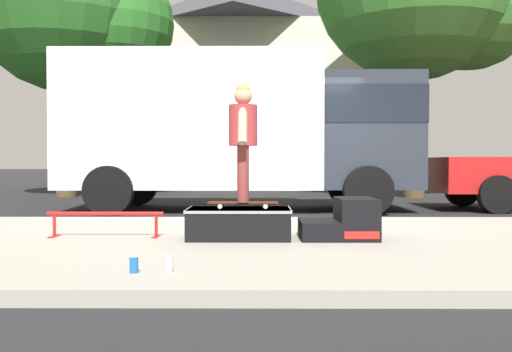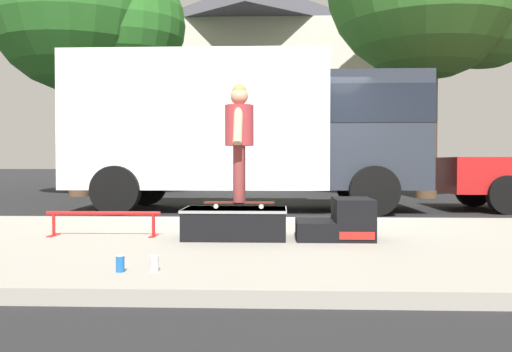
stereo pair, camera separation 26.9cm
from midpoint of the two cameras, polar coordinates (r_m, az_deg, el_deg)
ground_plane at (r=9.27m, az=3.49°, el=-4.57°), size 140.00×140.00×0.00m
sidewalk_slab at (r=6.29m, az=5.00°, el=-6.86°), size 50.00×5.00×0.12m
skate_box at (r=6.32m, az=-2.93°, el=-4.64°), size 1.14×0.73×0.33m
kicker_ramp at (r=6.36m, az=7.66°, el=-4.56°), size 0.83×0.73×0.45m
grind_rail at (r=6.68m, az=-16.01°, el=-4.10°), size 1.31×0.28×0.28m
skateboard at (r=6.32m, az=-2.52°, el=-2.73°), size 0.78×0.22×0.07m
skater_kid at (r=6.32m, az=-2.53°, el=4.38°), size 0.32×0.67×1.31m
soda_can at (r=4.50m, az=-13.85°, el=-8.64°), size 0.07×0.07×0.13m
soda_can_b at (r=4.48m, az=-10.50°, el=-8.66°), size 0.07×0.07×0.13m
box_truck at (r=11.44m, az=-2.15°, el=5.09°), size 6.91×2.63×3.05m
street_tree_neighbour at (r=17.16m, az=-18.12°, el=15.90°), size 5.54×5.03×7.96m
house_behind at (r=23.60m, az=-2.02°, el=9.38°), size 9.54×8.22×8.40m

